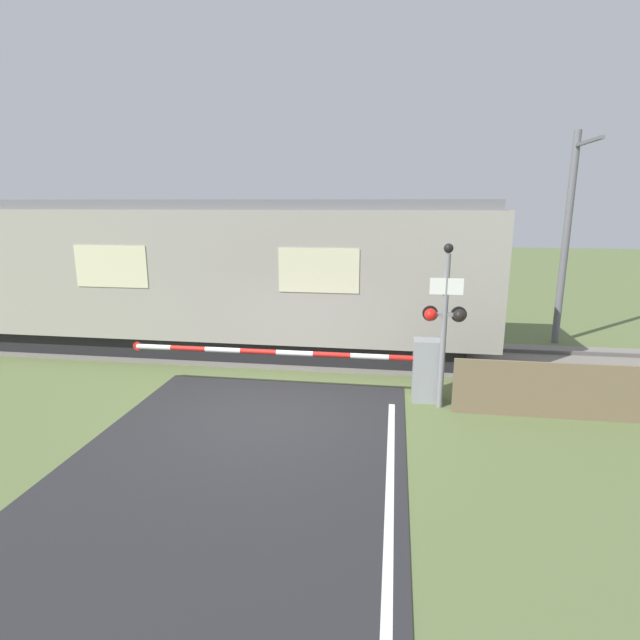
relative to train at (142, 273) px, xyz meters
name	(u,v)px	position (x,y,z in m)	size (l,w,h in m)	color
ground_plane	(263,418)	(4.59, -4.39, -2.09)	(80.00, 80.00, 0.00)	#5B6B3D
track_bed	(304,351)	(4.59, 0.00, -2.06)	(36.00, 3.20, 0.13)	slate
train	(142,273)	(0.00, 0.00, 0.00)	(18.99, 3.04, 4.08)	black
crossing_barrier	(399,367)	(7.13, -3.01, -1.39)	(6.75, 0.44, 1.30)	gray
signal_post	(445,317)	(7.96, -3.34, -0.22)	(0.84, 0.26, 3.27)	gray
catenary_pole	(567,236)	(11.72, 2.01, 1.02)	(0.20, 1.90, 5.92)	slate
roadside_fence	(560,391)	(10.14, -3.55, -1.54)	(3.93, 0.06, 1.10)	#726047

